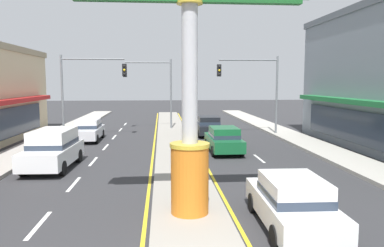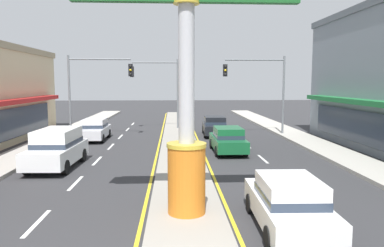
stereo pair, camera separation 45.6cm
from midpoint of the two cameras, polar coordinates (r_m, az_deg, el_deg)
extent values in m
cube|color=gray|center=(24.40, -3.21, -3.34)|extent=(2.39, 52.00, 0.14)
cube|color=#ADA89E|center=(23.93, -25.19, -4.09)|extent=(2.39, 60.00, 0.18)
cube|color=#ADA89E|center=(24.40, 18.59, -3.62)|extent=(2.39, 60.00, 0.18)
cube|color=silver|center=(12.25, -23.59, -14.15)|extent=(0.14, 2.20, 0.01)
cube|color=silver|center=(16.28, -18.56, -8.86)|extent=(0.14, 2.20, 0.01)
cube|color=silver|center=(20.46, -15.62, -5.66)|extent=(0.14, 2.20, 0.01)
cube|color=silver|center=(24.71, -13.71, -3.54)|extent=(0.14, 2.20, 0.01)
cube|color=silver|center=(29.01, -12.36, -2.05)|extent=(0.14, 2.20, 0.01)
cube|color=silver|center=(33.34, -11.37, -0.94)|extent=(0.14, 2.20, 0.01)
cube|color=silver|center=(37.68, -10.61, -0.09)|extent=(0.14, 2.20, 0.01)
cube|color=silver|center=(12.70, 19.90, -13.25)|extent=(0.14, 2.20, 0.01)
cube|color=silver|center=(16.62, 13.53, -8.38)|extent=(0.14, 2.20, 0.01)
cube|color=silver|center=(20.73, 9.71, -5.35)|extent=(0.14, 2.20, 0.01)
cube|color=silver|center=(24.94, 7.20, -3.32)|extent=(0.14, 2.20, 0.01)
cube|color=silver|center=(29.20, 5.42, -1.87)|extent=(0.14, 2.20, 0.01)
cube|color=silver|center=(33.50, 4.10, -0.80)|extent=(0.14, 2.20, 0.01)
cube|color=silver|center=(37.83, 3.08, 0.04)|extent=(0.14, 2.20, 0.01)
cube|color=yellow|center=(24.42, -6.44, -3.52)|extent=(0.12, 52.00, 0.01)
cube|color=yellow|center=(24.49, 0.02, -3.45)|extent=(0.12, 52.00, 0.01)
cylinder|color=orange|center=(11.55, -1.49, -8.73)|extent=(1.17, 1.17, 2.08)
cylinder|color=gold|center=(11.31, -1.51, -3.33)|extent=(1.23, 1.23, 0.12)
cylinder|color=#B7B7BC|center=(11.15, -1.54, 7.71)|extent=(0.49, 0.49, 4.45)
cylinder|color=gold|center=(11.40, -1.57, 18.46)|extent=(0.78, 0.78, 0.20)
cube|color=#195623|center=(11.40, -1.57, 18.55)|extent=(6.72, 0.29, 0.16)
cube|color=#1E7038|center=(22.40, 24.87, 2.90)|extent=(0.90, 17.50, 0.30)
cube|color=#283342|center=(22.74, 25.59, -1.03)|extent=(0.08, 16.89, 2.00)
cylinder|color=slate|center=(29.20, -19.81, 3.88)|extent=(0.16, 0.16, 6.20)
cylinder|color=slate|center=(28.72, -15.51, 9.58)|extent=(4.62, 0.12, 0.12)
cube|color=black|center=(28.19, -10.86, 8.11)|extent=(0.32, 0.24, 0.92)
sphere|color=black|center=(28.06, -10.90, 8.73)|extent=(0.17, 0.17, 0.17)
sphere|color=yellow|center=(28.05, -10.89, 8.12)|extent=(0.17, 0.17, 0.17)
sphere|color=black|center=(28.05, -10.87, 7.51)|extent=(0.17, 0.17, 0.17)
cylinder|color=slate|center=(29.81, 12.51, 4.15)|extent=(0.16, 0.16, 6.20)
cylinder|color=slate|center=(29.24, 8.26, 9.68)|extent=(4.62, 0.12, 0.12)
cube|color=black|center=(28.62, 3.75, 8.18)|extent=(0.32, 0.24, 0.92)
sphere|color=black|center=(28.49, 3.79, 8.80)|extent=(0.17, 0.17, 0.17)
sphere|color=yellow|center=(28.48, 3.79, 8.19)|extent=(0.17, 0.17, 0.17)
sphere|color=black|center=(28.47, 3.78, 7.59)|extent=(0.17, 0.17, 0.17)
cylinder|color=slate|center=(32.67, -3.67, 4.47)|extent=(0.16, 0.16, 6.20)
cylinder|color=slate|center=(32.72, -7.22, 9.34)|extent=(3.96, 0.12, 0.12)
cube|color=black|center=(32.67, -10.71, 7.87)|extent=(0.32, 0.24, 0.92)
sphere|color=red|center=(32.54, -10.75, 8.40)|extent=(0.17, 0.17, 0.17)
sphere|color=black|center=(32.53, -10.74, 7.87)|extent=(0.17, 0.17, 0.17)
sphere|color=black|center=(32.53, -10.73, 7.34)|extent=(0.17, 0.17, 0.17)
cube|color=white|center=(11.20, 13.92, -12.51)|extent=(1.88, 4.35, 0.66)
cube|color=white|center=(10.86, 14.28, -9.64)|extent=(1.61, 2.19, 0.60)
cube|color=#283342|center=(10.91, 14.25, -10.55)|extent=(1.64, 2.22, 0.24)
cylinder|color=black|center=(12.33, 8.35, -12.04)|extent=(0.24, 0.63, 0.62)
cylinder|color=black|center=(12.74, 15.66, -11.60)|extent=(0.24, 0.63, 0.62)
cylinder|color=black|center=(9.90, 11.54, -16.84)|extent=(0.24, 0.63, 0.62)
cylinder|color=black|center=(10.41, 20.55, -15.94)|extent=(0.24, 0.63, 0.62)
cube|color=silver|center=(27.64, -16.22, -1.32)|extent=(1.78, 4.31, 0.66)
cube|color=silver|center=(27.73, -16.20, 0.01)|extent=(1.56, 2.16, 0.60)
cube|color=#283342|center=(27.75, -16.18, -0.36)|extent=(1.60, 2.18, 0.24)
cylinder|color=black|center=(26.23, -15.03, -2.33)|extent=(0.22, 0.62, 0.62)
cylinder|color=black|center=(26.56, -18.47, -2.34)|extent=(0.22, 0.62, 0.62)
cylinder|color=black|center=(28.84, -14.12, -1.53)|extent=(0.22, 0.62, 0.62)
cylinder|color=black|center=(29.14, -17.27, -1.55)|extent=(0.22, 0.62, 0.62)
cube|color=white|center=(19.30, -21.35, -4.47)|extent=(2.07, 4.67, 0.80)
cube|color=white|center=(19.34, -21.27, -2.04)|extent=(1.77, 2.91, 0.80)
cube|color=#283342|center=(19.38, -21.24, -2.86)|extent=(1.81, 2.94, 0.24)
cylinder|color=black|center=(17.77, -20.09, -6.52)|extent=(0.24, 0.69, 0.68)
cylinder|color=black|center=(18.37, -25.32, -6.33)|extent=(0.24, 0.69, 0.68)
cylinder|color=black|center=(20.45, -17.70, -4.77)|extent=(0.24, 0.69, 0.68)
cylinder|color=black|center=(20.97, -22.33, -4.67)|extent=(0.24, 0.69, 0.68)
cube|color=black|center=(29.15, 2.14, -0.68)|extent=(1.90, 4.36, 0.66)
cube|color=black|center=(28.91, 2.17, 0.52)|extent=(1.62, 2.20, 0.60)
cube|color=#283342|center=(28.93, 2.17, 0.16)|extent=(1.66, 2.22, 0.24)
cylinder|color=black|center=(30.45, 0.40, -0.92)|extent=(0.24, 0.63, 0.62)
cylinder|color=black|center=(30.58, 3.43, -0.90)|extent=(0.24, 0.63, 0.62)
cylinder|color=black|center=(27.81, 0.71, -1.62)|extent=(0.24, 0.63, 0.62)
cylinder|color=black|center=(27.96, 4.03, -1.60)|extent=(0.24, 0.63, 0.62)
cube|color=#14562D|center=(22.26, 4.31, -2.91)|extent=(1.82, 4.32, 0.66)
cube|color=#14562D|center=(22.00, 4.40, -1.36)|extent=(1.58, 2.17, 0.60)
cube|color=#283342|center=(22.02, 4.39, -1.82)|extent=(1.61, 2.19, 0.24)
cylinder|color=black|center=(23.49, 1.80, -3.12)|extent=(0.23, 0.62, 0.62)
cylinder|color=black|center=(23.74, 5.68, -3.04)|extent=(0.23, 0.62, 0.62)
cylinder|color=black|center=(20.89, 2.72, -4.32)|extent=(0.23, 0.62, 0.62)
cylinder|color=black|center=(21.18, 7.08, -4.22)|extent=(0.23, 0.62, 0.62)
camera|label=1|loc=(0.23, -90.91, -0.10)|focal=34.53mm
camera|label=2|loc=(0.23, 89.09, 0.10)|focal=34.53mm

